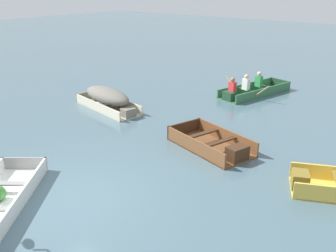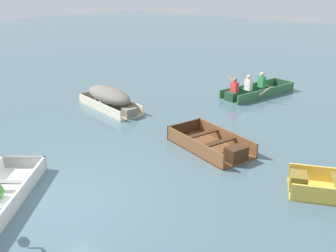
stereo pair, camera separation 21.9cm
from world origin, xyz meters
name	(u,v)px [view 1 (the left image)]	position (x,y,z in m)	size (l,w,h in m)	color
ground_plane	(65,201)	(0.00, 0.00, 0.00)	(80.00, 80.00, 0.00)	#47606B
skiff_wooden_brown_near_moored	(214,145)	(0.99, 4.22, 0.15)	(2.64, 1.79, 0.42)	brown
skiff_cream_mid_moored	(108,98)	(-3.95, 4.75, 0.43)	(3.02, 1.40, 0.79)	beige
rowboat_green_with_crew	(251,90)	(-0.77, 9.69, 0.21)	(2.23, 3.54, 0.93)	#387047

